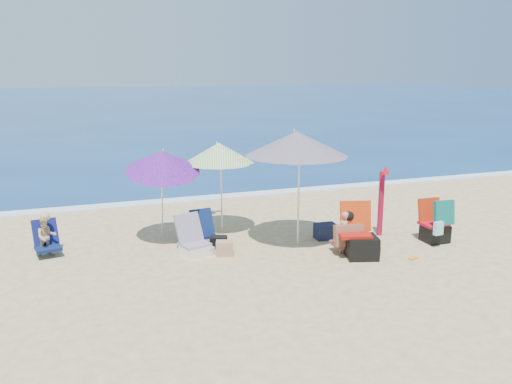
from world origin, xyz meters
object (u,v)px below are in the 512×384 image
object	(u,v)px
umbrella_blue	(163,161)
person_left	(46,236)
person_center	(346,233)
umbrella_striped	(219,153)
camp_chair_left	(360,241)
chair_rainbow	(194,244)
umbrella_turquoise	(297,144)
chair_navy	(207,235)
furled_umbrella	(382,197)
camp_chair_right	(436,226)

from	to	relation	value
umbrella_blue	person_left	distance (m)	2.57
person_center	person_left	distance (m)	5.61
umbrella_striped	camp_chair_left	distance (m)	3.41
umbrella_blue	camp_chair_left	size ratio (longest dim) A/B	1.99
chair_rainbow	camp_chair_left	size ratio (longest dim) A/B	0.79
umbrella_turquoise	camp_chair_left	world-z (taller)	umbrella_turquoise
chair_navy	person_left	distance (m)	3.02
umbrella_striped	person_left	size ratio (longest dim) A/B	2.36
furled_umbrella	umbrella_blue	bearing A→B (deg)	165.79
person_left	chair_rainbow	bearing A→B (deg)	-17.58
umbrella_turquoise	chair_navy	size ratio (longest dim) A/B	3.72
chair_navy	umbrella_striped	bearing A→B (deg)	55.13
furled_umbrella	person_left	size ratio (longest dim) A/B	1.82
umbrella_turquoise	umbrella_blue	xyz separation A→B (m)	(-2.42, 0.96, -0.36)
chair_rainbow	camp_chair_left	distance (m)	3.10
person_center	umbrella_striped	bearing A→B (deg)	131.67
person_center	furled_umbrella	bearing A→B (deg)	31.19
umbrella_turquoise	umbrella_striped	distance (m)	1.75
chair_navy	person_center	distance (m)	2.75
umbrella_striped	chair_navy	bearing A→B (deg)	-124.87
chair_rainbow	furled_umbrella	bearing A→B (deg)	-2.91
umbrella_turquoise	chair_rainbow	size ratio (longest dim) A/B	3.21
umbrella_blue	chair_rainbow	bearing A→B (deg)	-66.75
umbrella_turquoise	chair_rainbow	distance (m)	2.73
umbrella_turquoise	umbrella_striped	size ratio (longest dim) A/B	1.31
umbrella_striped	camp_chair_left	world-z (taller)	umbrella_striped
camp_chair_right	person_left	bearing A→B (deg)	166.42
umbrella_striped	person_center	world-z (taller)	umbrella_striped
umbrella_turquoise	furled_umbrella	bearing A→B (deg)	-3.86
umbrella_turquoise	camp_chair_right	size ratio (longest dim) A/B	2.84
person_center	person_left	bearing A→B (deg)	161.61
person_center	person_left	size ratio (longest dim) A/B	1.00
umbrella_striped	camp_chair_right	world-z (taller)	umbrella_striped
umbrella_turquoise	umbrella_blue	bearing A→B (deg)	158.31
umbrella_blue	camp_chair_left	bearing A→B (deg)	-32.86
chair_rainbow	umbrella_striped	bearing A→B (deg)	54.55
umbrella_striped	umbrella_turquoise	bearing A→B (deg)	-45.66
umbrella_striped	camp_chair_right	bearing A→B (deg)	-28.41
person_center	camp_chair_right	bearing A→B (deg)	-0.20
umbrella_blue	chair_rainbow	world-z (taller)	umbrella_blue
furled_umbrella	chair_navy	world-z (taller)	furled_umbrella
camp_chair_left	person_center	bearing A→B (deg)	120.27
umbrella_striped	person_center	bearing A→B (deg)	-48.33
umbrella_turquoise	person_center	size ratio (longest dim) A/B	3.11
umbrella_turquoise	umbrella_blue	world-z (taller)	umbrella_turquoise
umbrella_striped	umbrella_blue	size ratio (longest dim) A/B	0.97
camp_chair_left	person_center	size ratio (longest dim) A/B	1.23
umbrella_blue	person_left	world-z (taller)	umbrella_blue
camp_chair_right	person_center	distance (m)	2.03
camp_chair_left	person_left	distance (m)	5.84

